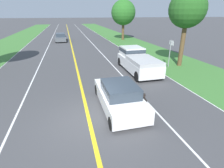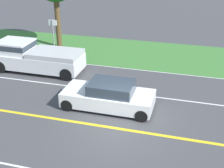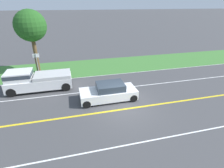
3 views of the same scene
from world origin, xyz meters
name	(u,v)px [view 3 (image 3 of 3)]	position (x,y,z in m)	size (l,w,h in m)	color
ground_plane	(125,109)	(0.00, 0.00, 0.00)	(400.00, 400.00, 0.00)	#424244
centre_divider_line	(125,109)	(0.00, 0.00, 0.00)	(0.18, 160.00, 0.01)	yellow
lane_edge_line_right	(106,75)	(7.00, 0.00, 0.00)	(0.14, 160.00, 0.01)	white
lane_dash_same_dir	(114,89)	(3.50, 0.00, 0.00)	(0.10, 160.00, 0.01)	white
lane_dash_oncoming	(145,142)	(-3.50, 0.00, 0.00)	(0.10, 160.00, 0.01)	white
grass_verge_right	(100,66)	(10.00, 0.00, 0.01)	(6.00, 160.00, 0.03)	#3D7533
ego_car	(109,92)	(1.76, 0.88, 0.66)	(1.94, 4.55, 1.41)	white
dog	(111,87)	(3.00, 0.34, 0.51)	(0.36, 1.06, 0.80)	black
pickup_truck	(37,80)	(5.14, 6.75, 0.95)	(2.13, 5.58, 1.87)	silver
roadside_tree_right_near	(30,26)	(9.78, 7.21, 5.04)	(3.23, 3.23, 6.72)	brown
street_sign	(37,62)	(8.46, 7.01, 1.59)	(0.11, 0.64, 2.53)	gray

